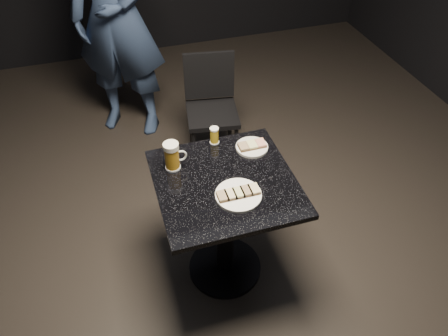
% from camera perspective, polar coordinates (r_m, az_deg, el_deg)
% --- Properties ---
extents(floor, '(6.00, 6.00, 0.00)m').
position_cam_1_polar(floor, '(2.77, 0.12, -12.92)').
color(floor, black).
rests_on(floor, ground).
extents(plate_large, '(0.23, 0.23, 0.01)m').
position_cam_1_polar(plate_large, '(2.12, 1.89, -3.55)').
color(plate_large, white).
rests_on(plate_large, table).
extents(plate_small, '(0.18, 0.18, 0.01)m').
position_cam_1_polar(plate_small, '(2.39, 3.66, 2.72)').
color(plate_small, silver).
rests_on(plate_small, table).
extents(patron, '(0.84, 0.73, 1.93)m').
position_cam_1_polar(patron, '(3.44, -13.87, 18.70)').
color(patron, navy).
rests_on(patron, floor).
extents(table, '(0.70, 0.70, 0.75)m').
position_cam_1_polar(table, '(2.37, 0.14, -5.90)').
color(table, black).
rests_on(table, floor).
extents(beer_mug, '(0.12, 0.08, 0.16)m').
position_cam_1_polar(beer_mug, '(2.23, -6.77, 1.57)').
color(beer_mug, silver).
rests_on(beer_mug, table).
extents(beer_tumbler, '(0.05, 0.05, 0.10)m').
position_cam_1_polar(beer_tumbler, '(2.40, -1.27, 4.28)').
color(beer_tumbler, white).
rests_on(beer_tumbler, table).
extents(chair, '(0.41, 0.41, 0.85)m').
position_cam_1_polar(chair, '(3.19, -1.68, 8.31)').
color(chair, black).
rests_on(chair, floor).
extents(canapes_on_plate_large, '(0.21, 0.07, 0.02)m').
position_cam_1_polar(canapes_on_plate_large, '(2.11, 1.90, -3.24)').
color(canapes_on_plate_large, '#4C3521').
rests_on(canapes_on_plate_large, plate_large).
extents(canapes_on_plate_small, '(0.15, 0.07, 0.02)m').
position_cam_1_polar(canapes_on_plate_small, '(2.38, 3.68, 3.03)').
color(canapes_on_plate_small, '#4C3521').
rests_on(canapes_on_plate_small, plate_small).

